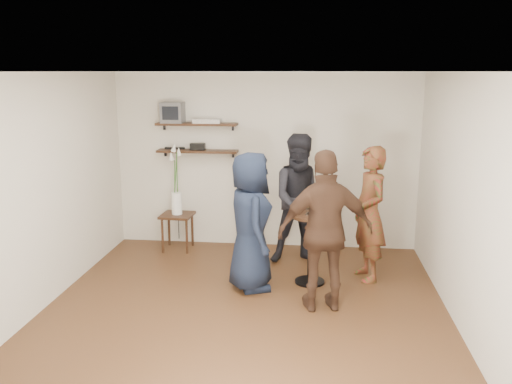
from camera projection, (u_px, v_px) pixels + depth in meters
The scene contains 18 objects.
room at pixel (243, 199), 5.65m from camera, with size 4.58×5.08×2.68m.
shelf_upper at pixel (197, 124), 7.94m from camera, with size 1.20×0.25×0.04m, color black.
shelf_lower at pixel (197, 151), 8.03m from camera, with size 1.20×0.25×0.04m, color black.
crt_monitor at pixel (173, 112), 7.95m from camera, with size 0.32×0.30×0.30m, color #59595B.
dvd_deck at pixel (207, 121), 7.92m from camera, with size 0.40×0.24×0.06m, color silver.
radio at pixel (198, 147), 8.01m from camera, with size 0.22×0.10×0.10m, color black.
power_strip at pixel (175, 148), 8.11m from camera, with size 0.30×0.05×0.03m, color black.
side_table at pixel (177, 220), 8.03m from camera, with size 0.48×0.48×0.54m.
vase_lilies at pixel (176, 192), 7.94m from camera, with size 0.20×0.21×1.07m.
drinks_table at pixel (311, 239), 6.71m from camera, with size 0.49×0.49×0.89m.
wine_glass_fl at pixel (307, 205), 6.59m from camera, with size 0.06×0.06×0.18m.
wine_glass_fr at pixel (317, 204), 6.58m from camera, with size 0.07×0.07×0.21m.
wine_glass_bl at pixel (310, 201), 6.67m from camera, with size 0.07×0.07×0.22m.
wine_glass_br at pixel (313, 202), 6.64m from camera, with size 0.07×0.07×0.22m.
person_plaid at pixel (369, 214), 6.79m from camera, with size 0.62×0.41×1.71m, color #AD1320.
person_dark at pixel (302, 199), 7.38m from camera, with size 0.87×0.68×1.80m, color black.
person_navy at pixel (250, 222), 6.49m from camera, with size 0.82×0.54×1.68m, color black.
person_brown at pixel (326, 231), 5.90m from camera, with size 1.05×0.44×1.80m, color #41291C.
Camera 1 is at (0.74, -5.45, 2.60)m, focal length 38.00 mm.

